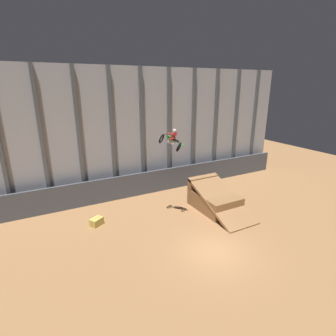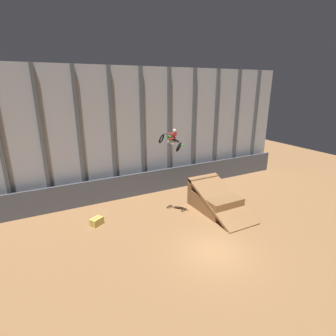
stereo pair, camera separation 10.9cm
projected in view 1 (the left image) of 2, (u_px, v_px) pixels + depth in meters
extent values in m
plane|color=#996B42|center=(214.00, 252.00, 16.13)|extent=(60.00, 60.00, 0.00)
cube|color=#A3A8B2|center=(141.00, 132.00, 23.91)|extent=(32.00, 0.12, 11.37)
cube|color=#4C5156|center=(42.00, 142.00, 20.03)|extent=(0.28, 0.28, 11.37)
cube|color=#4C5156|center=(79.00, 138.00, 21.27)|extent=(0.28, 0.28, 11.37)
cube|color=#4C5156|center=(112.00, 135.00, 22.50)|extent=(0.28, 0.28, 11.37)
cube|color=#4C5156|center=(142.00, 133.00, 23.74)|extent=(0.28, 0.28, 11.37)
cube|color=#4C5156|center=(169.00, 130.00, 24.98)|extent=(0.28, 0.28, 11.37)
cube|color=#4C5156|center=(193.00, 128.00, 26.22)|extent=(0.28, 0.28, 11.37)
cube|color=#4C5156|center=(215.00, 126.00, 27.46)|extent=(0.28, 0.28, 11.37)
cube|color=#4C5156|center=(235.00, 124.00, 28.69)|extent=(0.28, 0.28, 11.37)
cube|color=#4C5156|center=(254.00, 123.00, 29.93)|extent=(0.28, 0.28, 11.37)
cube|color=#474C56|center=(147.00, 183.00, 24.49)|extent=(31.36, 0.20, 2.14)
cube|color=olive|center=(215.00, 201.00, 21.59)|extent=(2.83, 3.89, 1.36)
cube|color=olive|center=(203.00, 189.00, 22.88)|extent=(2.89, 0.50, 2.27)
cube|color=#996B42|center=(221.00, 200.00, 20.75)|extent=(2.89, 5.64, 2.45)
torus|color=black|center=(162.00, 139.00, 18.73)|extent=(0.79, 0.77, 0.72)
torus|color=black|center=(179.00, 147.00, 18.48)|extent=(0.79, 0.77, 0.72)
cube|color=#B7B7BC|center=(171.00, 142.00, 18.55)|extent=(0.53, 0.55, 0.45)
cube|color=green|center=(170.00, 138.00, 18.50)|extent=(0.48, 0.50, 0.38)
cube|color=black|center=(175.00, 140.00, 18.42)|extent=(0.50, 0.52, 0.32)
cube|color=green|center=(181.00, 144.00, 18.36)|extent=(0.35, 0.36, 0.19)
cylinder|color=#B7B7BC|center=(165.00, 137.00, 18.60)|extent=(0.08, 0.08, 0.55)
cylinder|color=black|center=(167.00, 134.00, 18.50)|extent=(0.63, 0.28, 0.04)
cube|color=maroon|center=(174.00, 135.00, 18.34)|extent=(0.52, 0.52, 0.50)
sphere|color=silver|center=(175.00, 131.00, 18.24)|extent=(0.42, 0.42, 0.34)
cylinder|color=maroon|center=(172.00, 139.00, 18.35)|extent=(0.38, 0.39, 0.21)
cylinder|color=maroon|center=(173.00, 138.00, 18.57)|extent=(0.38, 0.39, 0.21)
cylinder|color=maroon|center=(171.00, 134.00, 18.24)|extent=(0.41, 0.44, 0.09)
cylinder|color=maroon|center=(172.00, 133.00, 18.52)|extent=(0.41, 0.44, 0.09)
cube|color=#CCB751|center=(97.00, 222.00, 19.13)|extent=(1.08, 0.98, 0.56)
cube|color=#996623|center=(97.00, 222.00, 19.13)|extent=(0.80, 0.51, 0.57)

